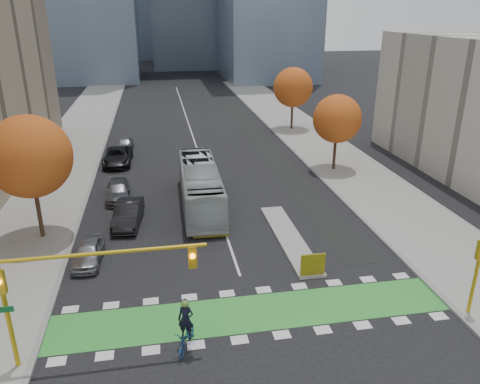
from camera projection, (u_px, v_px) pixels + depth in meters
name	position (u px, v px, depth m)	size (l,w,h in m)	color
ground	(259.00, 332.00, 21.94)	(300.00, 300.00, 0.00)	black
sidewalk_west	(44.00, 194.00, 38.02)	(7.00, 120.00, 0.15)	gray
sidewalk_east	(357.00, 175.00, 42.47)	(7.00, 120.00, 0.15)	gray
curb_west	(89.00, 192.00, 38.60)	(0.30, 120.00, 0.16)	gray
curb_east	(320.00, 177.00, 41.89)	(0.30, 120.00, 0.16)	gray
bike_crossing	(253.00, 313.00, 23.32)	(20.00, 3.00, 0.01)	green
centre_line	(191.00, 130.00, 58.60)	(0.15, 70.00, 0.01)	silver
bike_lane_paint	(267.00, 149.00, 50.67)	(2.50, 50.00, 0.01)	black
median_island	(289.00, 238.00, 30.82)	(1.60, 10.00, 0.16)	gray
hazard_board	(313.00, 265.00, 26.16)	(1.40, 0.12, 1.30)	yellow
tree_west	(29.00, 157.00, 28.91)	(5.20, 5.20, 8.22)	#332114
tree_east_near	(337.00, 119.00, 42.31)	(4.40, 4.40, 7.08)	#332114
tree_east_far	(293.00, 87.00, 56.92)	(4.80, 4.80, 7.65)	#332114
traffic_signal_west	(70.00, 280.00, 18.70)	(8.53, 0.56, 5.20)	#BF9914
traffic_signal_east	(478.00, 266.00, 22.21)	(0.35, 0.43, 4.10)	#BF9914
cyclist	(186.00, 332.00, 20.62)	(1.45, 2.29, 2.49)	navy
bus	(200.00, 186.00, 35.40)	(2.77, 11.82, 3.29)	#B0B6B8
parked_car_a	(88.00, 252.00, 27.78)	(1.57, 3.91, 1.33)	gray
parked_car_b	(128.00, 214.00, 32.66)	(1.69, 4.83, 1.59)	black
parked_car_c	(118.00, 191.00, 37.13)	(1.88, 4.61, 1.34)	#515157
parked_car_d	(118.00, 156.00, 45.47)	(2.58, 5.59, 1.55)	black
parked_car_e	(125.00, 144.00, 50.17)	(1.58, 3.92, 1.34)	#949499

